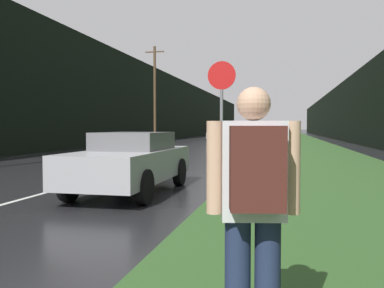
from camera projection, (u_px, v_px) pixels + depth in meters
The scene contains 12 objects.
grass_verge at pixel (299, 143), 38.98m from camera, with size 6.00×240.00×0.02m, color #2D5123.
lane_stripe_b at pixel (16, 201), 8.50m from camera, with size 0.12×3.00×0.01m, color silver.
lane_stripe_c at pixel (135, 168), 15.33m from camera, with size 0.12×3.00×0.01m, color silver.
lane_stripe_d at pixel (181, 156), 22.15m from camera, with size 0.12×3.00×0.01m, color silver.
treeline_far_side at pixel (162, 107), 52.25m from camera, with size 2.00×140.00×8.39m, color black.
treeline_near_side at pixel (349, 112), 47.26m from camera, with size 2.00×140.00×6.70m, color black.
utility_pole_far at pixel (155, 94), 37.54m from camera, with size 1.80×0.24×9.00m.
stop_sign at pixel (222, 117), 8.76m from camera, with size 0.61×0.07×2.96m.
hitchhiker_with_backpack at pixel (254, 203), 2.70m from camera, with size 0.62×0.48×1.81m.
car_passing_near at pixel (131, 161), 9.61m from camera, with size 1.85×4.51×1.42m.
car_passing_far at pixel (242, 136), 35.52m from camera, with size 1.84×4.16×1.57m.
car_oncoming at pixel (218, 135), 46.71m from camera, with size 1.93×4.76×1.35m.
Camera 1 is at (5.46, -0.25, 1.54)m, focal length 38.00 mm.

